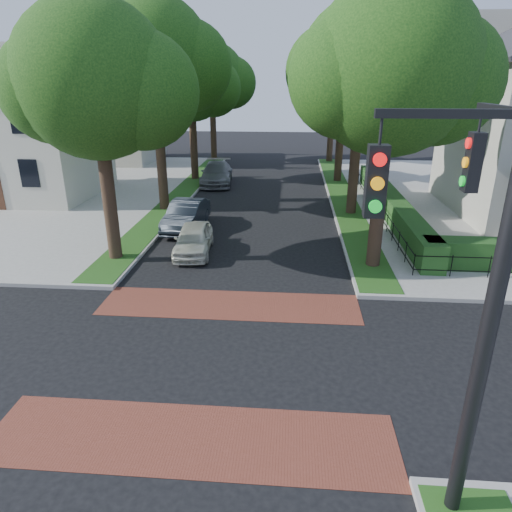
% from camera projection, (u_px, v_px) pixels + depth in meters
% --- Properties ---
extents(ground, '(120.00, 120.00, 0.00)m').
position_uv_depth(ground, '(215.00, 356.00, 12.98)').
color(ground, black).
rests_on(ground, ground).
extents(crosswalk_far, '(9.00, 2.20, 0.01)m').
position_uv_depth(crosswalk_far, '(230.00, 305.00, 15.95)').
color(crosswalk_far, brown).
rests_on(crosswalk_far, ground).
extents(crosswalk_near, '(9.00, 2.20, 0.01)m').
position_uv_depth(crosswalk_near, '(191.00, 439.00, 10.00)').
color(crosswalk_near, brown).
rests_on(crosswalk_near, ground).
extents(grass_strip_ne, '(1.60, 29.80, 0.02)m').
position_uv_depth(grass_strip_ne, '(342.00, 196.00, 30.27)').
color(grass_strip_ne, '#234814').
rests_on(grass_strip_ne, sidewalk_ne).
extents(grass_strip_nw, '(1.60, 29.80, 0.02)m').
position_uv_depth(grass_strip_nw, '(182.00, 193.00, 31.07)').
color(grass_strip_nw, '#234814').
rests_on(grass_strip_nw, sidewalk_nw).
extents(tree_right_near, '(7.75, 6.67, 10.66)m').
position_uv_depth(tree_right_near, '(393.00, 72.00, 16.53)').
color(tree_right_near, black).
rests_on(tree_right_near, sidewalk_ne).
extents(tree_right_mid, '(8.25, 7.09, 11.22)m').
position_uv_depth(tree_right_mid, '(363.00, 67.00, 23.85)').
color(tree_right_mid, black).
rests_on(tree_right_mid, sidewalk_ne).
extents(tree_right_far, '(7.25, 6.23, 9.74)m').
position_uv_depth(tree_right_far, '(344.00, 86.00, 32.58)').
color(tree_right_far, black).
rests_on(tree_right_far, sidewalk_ne).
extents(tree_right_back, '(7.50, 6.45, 10.20)m').
position_uv_depth(tree_right_back, '(335.00, 81.00, 40.82)').
color(tree_right_back, black).
rests_on(tree_right_back, sidewalk_ne).
extents(tree_left_near, '(7.50, 6.45, 10.20)m').
position_uv_depth(tree_left_near, '(100.00, 82.00, 17.47)').
color(tree_left_near, black).
rests_on(tree_left_near, sidewalk_nw).
extents(tree_left_mid, '(8.00, 6.88, 11.48)m').
position_uv_depth(tree_left_mid, '(157.00, 60.00, 24.52)').
color(tree_left_mid, black).
rests_on(tree_left_mid, sidewalk_nw).
extents(tree_left_far, '(7.00, 6.02, 9.86)m').
position_uv_depth(tree_left_far, '(193.00, 83.00, 33.31)').
color(tree_left_far, black).
rests_on(tree_left_far, sidewalk_nw).
extents(tree_left_back, '(7.75, 6.66, 10.44)m').
position_uv_depth(tree_left_back, '(213.00, 79.00, 41.59)').
color(tree_left_back, black).
rests_on(tree_left_back, sidewalk_nw).
extents(hedge_main_road, '(1.00, 18.00, 1.20)m').
position_uv_depth(hedge_main_road, '(390.00, 203.00, 26.08)').
color(hedge_main_road, '#204417').
rests_on(hedge_main_road, sidewalk_ne).
extents(fence_main_road, '(0.06, 18.00, 0.90)m').
position_uv_depth(fence_main_road, '(376.00, 206.00, 26.19)').
color(fence_main_road, black).
rests_on(fence_main_road, sidewalk_ne).
extents(house_left_near, '(10.00, 9.00, 10.14)m').
position_uv_depth(house_left_near, '(18.00, 119.00, 29.02)').
color(house_left_near, beige).
rests_on(house_left_near, sidewalk_nw).
extents(house_left_far, '(10.00, 9.00, 10.14)m').
position_uv_depth(house_left_far, '(104.00, 106.00, 42.04)').
color(house_left_far, '#B3B1A1').
rests_on(house_left_far, sidewalk_nw).
extents(traffic_signal, '(2.17, 2.00, 8.00)m').
position_uv_depth(traffic_signal, '(480.00, 270.00, 6.81)').
color(traffic_signal, black).
rests_on(traffic_signal, sidewalk_se).
extents(parked_car_front, '(1.87, 4.01, 1.33)m').
position_uv_depth(parked_car_front, '(194.00, 239.00, 20.51)').
color(parked_car_front, beige).
rests_on(parked_car_front, ground).
extents(parked_car_middle, '(1.81, 4.58, 1.48)m').
position_uv_depth(parked_car_middle, '(186.00, 215.00, 23.83)').
color(parked_car_middle, black).
rests_on(parked_car_middle, ground).
extents(parked_car_rear, '(2.69, 5.63, 1.58)m').
position_uv_depth(parked_car_rear, '(217.00, 173.00, 34.13)').
color(parked_car_rear, slate).
rests_on(parked_car_rear, ground).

